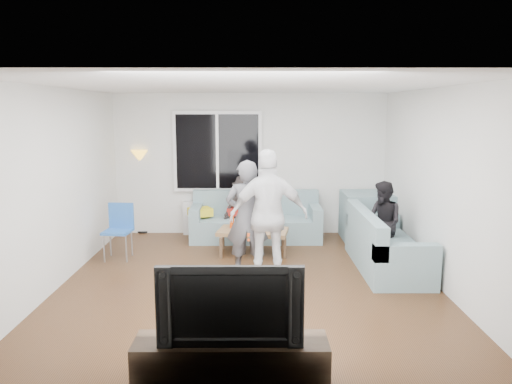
{
  "coord_description": "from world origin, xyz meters",
  "views": [
    {
      "loc": [
        0.08,
        -6.25,
        2.31
      ],
      "look_at": [
        0.1,
        0.6,
        1.15
      ],
      "focal_mm": 34.24,
      "sensor_mm": 36.0,
      "label": 1
    }
  ],
  "objects_px": {
    "floor_lamp": "(141,192)",
    "player_right": "(269,216)",
    "sofa_right_section": "(387,240)",
    "spectator_right": "(383,223)",
    "spectator_back": "(244,208)",
    "tv_console": "(231,365)",
    "television": "(231,301)",
    "sofa_back_section": "(256,216)",
    "side_chair": "(118,232)",
    "coffee_table": "(253,242)",
    "player_left": "(247,218)"
  },
  "relations": [
    {
      "from": "tv_console",
      "to": "side_chair",
      "type": "bearing_deg",
      "value": 118.17
    },
    {
      "from": "coffee_table",
      "to": "spectator_right",
      "type": "distance_m",
      "value": 2.07
    },
    {
      "from": "floor_lamp",
      "to": "player_right",
      "type": "xyz_separation_m",
      "value": [
        2.32,
        -2.65,
        0.12
      ]
    },
    {
      "from": "side_chair",
      "to": "tv_console",
      "type": "distance_m",
      "value": 4.1
    },
    {
      "from": "side_chair",
      "to": "floor_lamp",
      "type": "distance_m",
      "value": 1.71
    },
    {
      "from": "spectator_back",
      "to": "player_left",
      "type": "bearing_deg",
      "value": -105.62
    },
    {
      "from": "sofa_back_section",
      "to": "coffee_table",
      "type": "xyz_separation_m",
      "value": [
        -0.05,
        -0.89,
        -0.22
      ]
    },
    {
      "from": "coffee_table",
      "to": "player_left",
      "type": "height_order",
      "value": "player_left"
    },
    {
      "from": "television",
      "to": "player_left",
      "type": "bearing_deg",
      "value": 88.24
    },
    {
      "from": "sofa_right_section",
      "to": "spectator_back",
      "type": "bearing_deg",
      "value": 52.35
    },
    {
      "from": "sofa_right_section",
      "to": "tv_console",
      "type": "bearing_deg",
      "value": 145.88
    },
    {
      "from": "floor_lamp",
      "to": "player_left",
      "type": "distance_m",
      "value": 3.14
    },
    {
      "from": "floor_lamp",
      "to": "player_left",
      "type": "relative_size",
      "value": 0.96
    },
    {
      "from": "sofa_back_section",
      "to": "player_left",
      "type": "distance_m",
      "value": 1.94
    },
    {
      "from": "player_right",
      "to": "television",
      "type": "xyz_separation_m",
      "value": [
        -0.39,
        -2.63,
        -0.12
      ]
    },
    {
      "from": "floor_lamp",
      "to": "spectator_right",
      "type": "relative_size",
      "value": 1.25
    },
    {
      "from": "side_chair",
      "to": "coffee_table",
      "type": "bearing_deg",
      "value": 13.53
    },
    {
      "from": "player_right",
      "to": "television",
      "type": "bearing_deg",
      "value": 75.65
    },
    {
      "from": "floor_lamp",
      "to": "player_right",
      "type": "relative_size",
      "value": 0.87
    },
    {
      "from": "player_right",
      "to": "floor_lamp",
      "type": "bearing_deg",
      "value": -54.78
    },
    {
      "from": "player_right",
      "to": "spectator_right",
      "type": "height_order",
      "value": "player_right"
    },
    {
      "from": "sofa_right_section",
      "to": "player_left",
      "type": "relative_size",
      "value": 1.22
    },
    {
      "from": "spectator_right",
      "to": "tv_console",
      "type": "distance_m",
      "value": 4.05
    },
    {
      "from": "player_right",
      "to": "spectator_right",
      "type": "distance_m",
      "value": 1.93
    },
    {
      "from": "tv_console",
      "to": "spectator_back",
      "type": "bearing_deg",
      "value": 90.04
    },
    {
      "from": "spectator_right",
      "to": "player_right",
      "type": "bearing_deg",
      "value": -85.79
    },
    {
      "from": "sofa_back_section",
      "to": "coffee_table",
      "type": "distance_m",
      "value": 0.92
    },
    {
      "from": "side_chair",
      "to": "sofa_right_section",
      "type": "bearing_deg",
      "value": -0.28
    },
    {
      "from": "sofa_back_section",
      "to": "coffee_table",
      "type": "height_order",
      "value": "sofa_back_section"
    },
    {
      "from": "sofa_back_section",
      "to": "sofa_right_section",
      "type": "xyz_separation_m",
      "value": [
        1.92,
        -1.62,
        0.0
      ]
    },
    {
      "from": "floor_lamp",
      "to": "sofa_back_section",
      "type": "bearing_deg",
      "value": -13.42
    },
    {
      "from": "tv_console",
      "to": "sofa_right_section",
      "type": "bearing_deg",
      "value": 55.88
    },
    {
      "from": "coffee_table",
      "to": "side_chair",
      "type": "distance_m",
      "value": 2.13
    },
    {
      "from": "coffee_table",
      "to": "television",
      "type": "height_order",
      "value": "television"
    },
    {
      "from": "sofa_right_section",
      "to": "coffee_table",
      "type": "distance_m",
      "value": 2.11
    },
    {
      "from": "player_left",
      "to": "television",
      "type": "distance_m",
      "value": 2.88
    },
    {
      "from": "spectator_back",
      "to": "sofa_right_section",
      "type": "bearing_deg",
      "value": -55.99
    },
    {
      "from": "player_right",
      "to": "tv_console",
      "type": "xyz_separation_m",
      "value": [
        -0.39,
        -2.63,
        -0.68
      ]
    },
    {
      "from": "player_left",
      "to": "coffee_table",
      "type": "bearing_deg",
      "value": -90.65
    },
    {
      "from": "sofa_back_section",
      "to": "floor_lamp",
      "type": "bearing_deg",
      "value": 166.58
    },
    {
      "from": "spectator_back",
      "to": "side_chair",
      "type": "bearing_deg",
      "value": -166.8
    },
    {
      "from": "coffee_table",
      "to": "side_chair",
      "type": "xyz_separation_m",
      "value": [
        -2.1,
        -0.27,
        0.23
      ]
    },
    {
      "from": "sofa_back_section",
      "to": "side_chair",
      "type": "bearing_deg",
      "value": -151.75
    },
    {
      "from": "coffee_table",
      "to": "player_right",
      "type": "distance_m",
      "value": 1.45
    },
    {
      "from": "coffee_table",
      "to": "player_left",
      "type": "relative_size",
      "value": 0.67
    },
    {
      "from": "sofa_right_section",
      "to": "spectator_right",
      "type": "relative_size",
      "value": 1.6
    },
    {
      "from": "spectator_right",
      "to": "sofa_right_section",
      "type": "bearing_deg",
      "value": -19.76
    },
    {
      "from": "sofa_right_section",
      "to": "side_chair",
      "type": "bearing_deg",
      "value": 83.51
    },
    {
      "from": "sofa_right_section",
      "to": "coffee_table",
      "type": "height_order",
      "value": "sofa_right_section"
    },
    {
      "from": "television",
      "to": "tv_console",
      "type": "bearing_deg",
      "value": 0.0
    }
  ]
}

